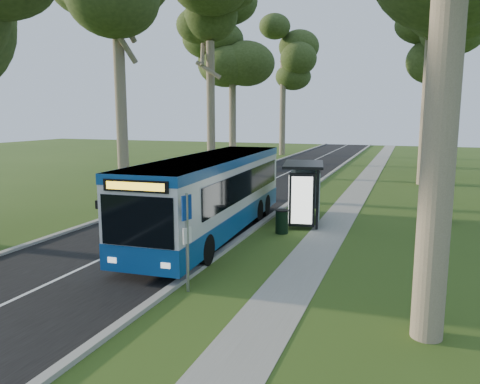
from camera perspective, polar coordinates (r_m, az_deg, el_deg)
The scene contains 18 objects.
ground at distance 17.98m, azimuth -0.04°, elevation -5.92°, with size 120.00×120.00×0.00m, color #324E18.
road at distance 28.33m, azimuth 0.26°, elevation -0.22°, with size 7.00×100.00×0.02m, color black.
kerb_east at distance 27.36m, azimuth 7.17°, elevation -0.54°, with size 0.25×100.00×0.12m, color #9E9B93.
kerb_west at distance 29.68m, azimuth -6.11°, elevation 0.26°, with size 0.25×100.00×0.12m, color #9E9B93.
centre_line at distance 28.33m, azimuth 0.26°, elevation -0.19°, with size 0.12×100.00×0.01m, color white.
footpath at distance 26.87m, azimuth 13.41°, elevation -1.01°, with size 1.50×100.00×0.02m, color gray.
bus at distance 18.43m, azimuth -3.40°, elevation -0.37°, with size 3.08×11.95×3.14m.
bus_stop_sign at distance 12.57m, azimuth -6.47°, elevation -4.82°, with size 0.13×0.38×2.71m.
bus_shelter at distance 20.34m, azimuth 7.85°, elevation 1.19°, with size 2.22×3.35×2.66m.
litter_bin at distance 18.99m, azimuth 5.13°, elevation -3.58°, with size 0.56×0.56×0.98m.
car_white at distance 41.41m, azimuth -1.66°, elevation 4.00°, with size 1.99×4.96×1.69m, color silver.
car_silver at distance 46.54m, azimuth 1.12°, elevation 4.46°, with size 1.55×4.44×1.46m, color #AAAEB2.
tree_west_b at distance 30.03m, azimuth -14.79°, elevation 21.51°, with size 5.20×5.20×15.11m.
tree_west_c at distance 37.84m, azimuth -3.66°, elevation 18.13°, with size 5.20×5.20×14.16m.
tree_west_d at distance 47.99m, azimuth -0.94°, elevation 18.23°, with size 5.20×5.20×16.36m.
tree_west_e at distance 56.60m, azimuth 5.32°, elevation 16.43°, with size 5.20×5.20×15.81m.
tree_east_c at distance 35.03m, azimuth 22.48°, elevation 20.50°, with size 5.20×5.20×16.07m.
tree_east_d at distance 46.73m, azimuth 23.36°, elevation 16.24°, with size 5.20×5.20×14.71m.
Camera 1 is at (5.96, -16.28, 4.76)m, focal length 35.00 mm.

